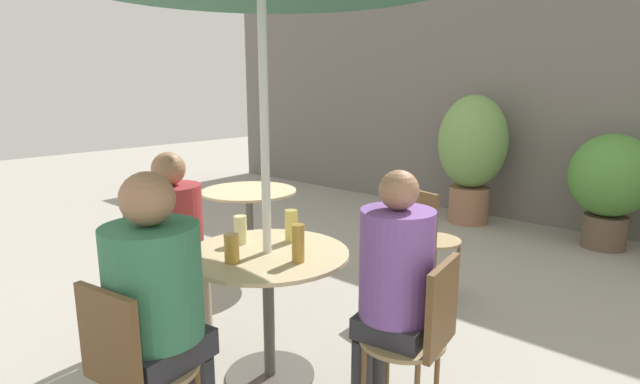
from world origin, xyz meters
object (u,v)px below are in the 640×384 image
(cafe_table_far, at_px, (249,213))
(seated_person_0, at_px, (174,233))
(seated_person_1, at_px, (158,297))
(beer_glass_2, at_px, (232,248))
(cafe_table_near, at_px, (268,283))
(bistro_chair_3, at_px, (427,233))
(bistro_chair_1, at_px, (132,362))
(potted_plant_1, at_px, (611,181))
(beer_glass_3, at_px, (298,243))
(beer_glass_0, at_px, (291,226))
(bistro_chair_0, at_px, (161,259))
(beer_glass_1, at_px, (241,230))
(seated_person_2, at_px, (393,279))
(bistro_chair_2, at_px, (421,330))
(potted_plant_0, at_px, (472,149))

(cafe_table_far, relative_size, seated_person_0, 0.66)
(seated_person_1, relative_size, beer_glass_2, 8.67)
(cafe_table_near, bearing_deg, bistro_chair_3, 85.73)
(bistro_chair_1, bearing_deg, potted_plant_1, -107.46)
(cafe_table_far, bearing_deg, beer_glass_3, -32.24)
(cafe_table_far, distance_m, beer_glass_0, 1.44)
(beer_glass_3, distance_m, potted_plant_1, 3.68)
(bistro_chair_0, relative_size, seated_person_0, 0.71)
(bistro_chair_0, xyz_separation_m, beer_glass_1, (0.61, 0.14, 0.28))
(cafe_table_near, relative_size, seated_person_2, 0.70)
(seated_person_1, bearing_deg, beer_glass_1, -73.78)
(beer_glass_1, bearing_deg, bistro_chair_1, -66.95)
(bistro_chair_1, bearing_deg, bistro_chair_2, -135.00)
(cafe_table_near, xyz_separation_m, bistro_chair_3, (0.11, 1.42, -0.03))
(seated_person_2, xyz_separation_m, beer_glass_1, (-0.90, -0.11, 0.07))
(potted_plant_0, relative_size, potted_plant_1, 1.31)
(seated_person_0, height_order, beer_glass_0, seated_person_0)
(seated_person_1, xyz_separation_m, beer_glass_0, (-0.15, 0.90, 0.07))
(bistro_chair_0, height_order, beer_glass_0, beer_glass_0)
(potted_plant_0, bearing_deg, beer_glass_0, -80.43)
(bistro_chair_1, distance_m, bistro_chair_2, 1.18)
(potted_plant_1, bearing_deg, beer_glass_1, -105.22)
(cafe_table_near, xyz_separation_m, seated_person_2, (0.69, 0.11, 0.17))
(cafe_table_far, relative_size, potted_plant_1, 0.70)
(beer_glass_2, bearing_deg, bistro_chair_0, 174.32)
(beer_glass_0, relative_size, beer_glass_1, 1.15)
(seated_person_0, bearing_deg, potted_plant_1, -30.57)
(seated_person_2, relative_size, potted_plant_1, 1.09)
(beer_glass_0, relative_size, beer_glass_3, 0.93)
(bistro_chair_1, bearing_deg, beer_glass_0, -89.67)
(seated_person_0, bearing_deg, beer_glass_3, -92.02)
(potted_plant_0, distance_m, potted_plant_1, 1.40)
(seated_person_1, xyz_separation_m, beer_glass_3, (0.10, 0.69, 0.08))
(bistro_chair_0, distance_m, bistro_chair_1, 1.18)
(bistro_chair_1, xyz_separation_m, seated_person_0, (-0.82, 0.71, 0.19))
(bistro_chair_0, distance_m, beer_glass_0, 0.90)
(beer_glass_1, bearing_deg, beer_glass_0, 50.21)
(seated_person_2, relative_size, potted_plant_0, 0.83)
(bistro_chair_1, distance_m, seated_person_2, 1.11)
(cafe_table_near, bearing_deg, seated_person_1, -80.68)
(beer_glass_1, height_order, beer_glass_2, beer_glass_1)
(bistro_chair_2, relative_size, beer_glass_0, 4.76)
(cafe_table_far, distance_m, potted_plant_0, 2.79)
(seated_person_1, distance_m, potted_plant_1, 4.38)
(cafe_table_near, height_order, potted_plant_0, potted_plant_0)
(cafe_table_far, xyz_separation_m, bistro_chair_2, (2.08, -0.80, -0.01))
(seated_person_1, relative_size, beer_glass_0, 7.05)
(bistro_chair_0, height_order, beer_glass_3, beer_glass_3)
(bistro_chair_1, distance_m, beer_glass_3, 0.88)
(beer_glass_0, xyz_separation_m, beer_glass_3, (0.26, -0.21, 0.01))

